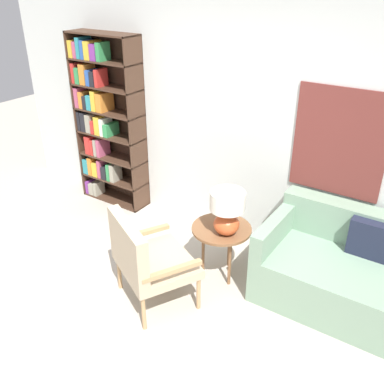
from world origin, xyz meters
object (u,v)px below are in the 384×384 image
at_px(armchair, 144,256).
at_px(table_lamp, 227,210).
at_px(side_table, 221,232).
at_px(bookshelf, 103,119).
at_px(couch, 359,276).

distance_m(armchair, table_lamp, 0.84).
distance_m(side_table, table_lamp, 0.32).
bearing_deg(bookshelf, table_lamp, -17.12).
relative_size(side_table, table_lamp, 1.33).
relative_size(bookshelf, couch, 1.24).
relative_size(armchair, couch, 0.52).
relative_size(bookshelf, side_table, 3.68).
relative_size(bookshelf, armchair, 2.38).
height_order(bookshelf, couch, bookshelf).
bearing_deg(side_table, couch, 13.81).
distance_m(couch, side_table, 1.28).
height_order(bookshelf, table_lamp, bookshelf).
xyz_separation_m(armchair, table_lamp, (0.44, 0.66, 0.28)).
height_order(bookshelf, armchair, bookshelf).
bearing_deg(bookshelf, couch, -5.11).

